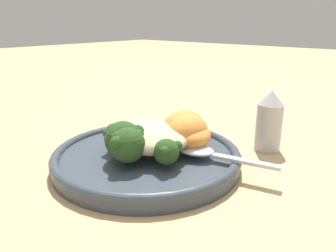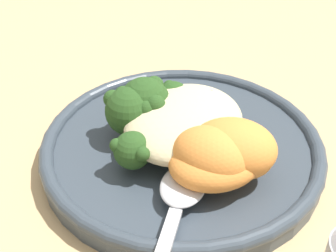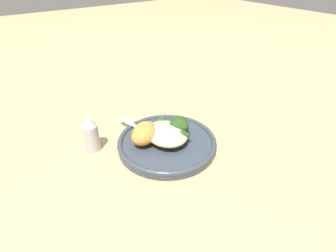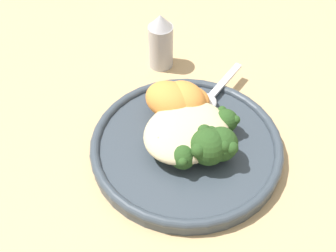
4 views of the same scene
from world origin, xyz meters
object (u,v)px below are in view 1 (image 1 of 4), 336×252
object	(u,v)px
plate	(147,156)
salt_shaker	(269,121)
quinoa_mound	(147,136)
spoon	(204,152)
broccoli_stalk_3	(134,145)
sweet_potato_chunk_0	(189,134)
sweet_potato_chunk_3	(186,127)
broccoli_stalk_1	(130,138)
broccoli_stalk_0	(139,133)
sweet_potato_chunk_1	(189,130)
broccoli_stalk_4	(166,150)
broccoli_stalk_2	(130,140)
sweet_potato_chunk_2	(188,131)

from	to	relation	value
plate	salt_shaker	bearing A→B (deg)	57.61
quinoa_mound	salt_shaker	bearing A→B (deg)	57.43
spoon	salt_shaker	distance (m)	0.12
broccoli_stalk_3	sweet_potato_chunk_0	distance (m)	0.08
plate	salt_shaker	distance (m)	0.18
plate	sweet_potato_chunk_3	distance (m)	0.06
broccoli_stalk_1	sweet_potato_chunk_0	distance (m)	0.07
broccoli_stalk_0	sweet_potato_chunk_3	world-z (taller)	sweet_potato_chunk_3
sweet_potato_chunk_3	broccoli_stalk_0	bearing A→B (deg)	-140.40
sweet_potato_chunk_1	sweet_potato_chunk_3	world-z (taller)	sweet_potato_chunk_3
broccoli_stalk_3	plate	bearing A→B (deg)	-158.57
broccoli_stalk_3	sweet_potato_chunk_1	xyz separation A→B (m)	(0.01, 0.09, -0.00)
broccoli_stalk_4	salt_shaker	world-z (taller)	salt_shaker
broccoli_stalk_4	salt_shaker	xyz separation A→B (m)	(0.05, 0.16, 0.01)
broccoli_stalk_3	broccoli_stalk_1	bearing A→B (deg)	-124.29
sweet_potato_chunk_3	plate	bearing A→B (deg)	-114.96
quinoa_mound	sweet_potato_chunk_0	size ratio (longest dim) A/B	1.57
broccoli_stalk_0	sweet_potato_chunk_1	size ratio (longest dim) A/B	1.67
broccoli_stalk_1	broccoli_stalk_3	distance (m)	0.04
broccoli_stalk_0	sweet_potato_chunk_3	distance (m)	0.06
broccoli_stalk_3	sweet_potato_chunk_3	bearing A→B (deg)	173.68
salt_shaker	spoon	bearing A→B (deg)	-103.31
broccoli_stalk_3	broccoli_stalk_2	bearing A→B (deg)	-110.76
broccoli_stalk_4	sweet_potato_chunk_1	size ratio (longest dim) A/B	1.42
broccoli_stalk_1	sweet_potato_chunk_0	size ratio (longest dim) A/B	1.16
plate	broccoli_stalk_0	world-z (taller)	broccoli_stalk_0
sweet_potato_chunk_0	sweet_potato_chunk_1	xyz separation A→B (m)	(-0.01, 0.01, 0.00)
broccoli_stalk_0	quinoa_mound	bearing A→B (deg)	145.63
broccoli_stalk_3	spoon	distance (m)	0.08
sweet_potato_chunk_2	sweet_potato_chunk_1	bearing A→B (deg)	120.62
sweet_potato_chunk_0	salt_shaker	size ratio (longest dim) A/B	0.80
quinoa_mound	broccoli_stalk_4	world-z (taller)	quinoa_mound
broccoli_stalk_1	spoon	world-z (taller)	broccoli_stalk_1
sweet_potato_chunk_2	salt_shaker	world-z (taller)	salt_shaker
broccoli_stalk_0	broccoli_stalk_1	distance (m)	0.02
broccoli_stalk_1	broccoli_stalk_3	size ratio (longest dim) A/B	0.68
plate	broccoli_stalk_2	bearing A→B (deg)	-90.02
broccoli_stalk_0	sweet_potato_chunk_3	size ratio (longest dim) A/B	1.22
sweet_potato_chunk_2	broccoli_stalk_1	bearing A→B (deg)	-135.98
plate	quinoa_mound	bearing A→B (deg)	82.57
sweet_potato_chunk_3	sweet_potato_chunk_0	bearing A→B (deg)	-38.02
broccoli_stalk_2	sweet_potato_chunk_1	size ratio (longest dim) A/B	2.23
quinoa_mound	broccoli_stalk_1	distance (m)	0.02
broccoli_stalk_1	broccoli_stalk_4	bearing A→B (deg)	135.77
broccoli_stalk_1	sweet_potato_chunk_3	distance (m)	0.07
broccoli_stalk_2	sweet_potato_chunk_3	size ratio (longest dim) A/B	1.62
spoon	salt_shaker	world-z (taller)	salt_shaker
quinoa_mound	salt_shaker	size ratio (longest dim) A/B	1.26
sweet_potato_chunk_3	spoon	bearing A→B (deg)	-25.89
plate	broccoli_stalk_3	xyz separation A→B (m)	(0.01, -0.03, 0.03)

